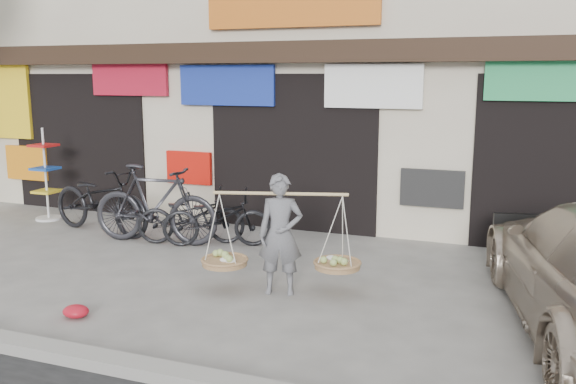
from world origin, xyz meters
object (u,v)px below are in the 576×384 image
at_px(bike_1, 155,204).
at_px(bike_2, 191,216).
at_px(street_vendor, 280,240).
at_px(bike_3, 217,218).
at_px(display_rack, 46,183).
at_px(bike_0, 101,200).

relative_size(bike_1, bike_2, 1.24).
xyz_separation_m(street_vendor, bike_2, (-2.18, 1.63, -0.23)).
bearing_deg(bike_1, bike_2, -75.13).
relative_size(bike_3, display_rack, 1.00).
relative_size(bike_0, bike_1, 1.04).
bearing_deg(bike_3, bike_2, 68.39).
height_order(bike_3, display_rack, display_rack).
relative_size(bike_1, bike_3, 1.24).
bearing_deg(bike_0, display_rack, 84.77).
distance_m(bike_1, display_rack, 2.90).
bearing_deg(bike_3, bike_0, 67.17).
distance_m(bike_3, display_rack, 3.85).
distance_m(bike_2, display_rack, 3.40).
distance_m(street_vendor, bike_0, 4.29).
xyz_separation_m(bike_1, display_rack, (-2.81, 0.72, 0.05)).
xyz_separation_m(bike_0, bike_3, (2.23, -0.05, -0.13)).
relative_size(bike_2, display_rack, 1.00).
xyz_separation_m(street_vendor, bike_1, (-2.71, 1.43, -0.04)).
height_order(bike_1, bike_3, bike_1).
bearing_deg(street_vendor, bike_0, 141.40).
bearing_deg(bike_0, bike_3, -79.86).
bearing_deg(display_rack, bike_3, -7.73).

